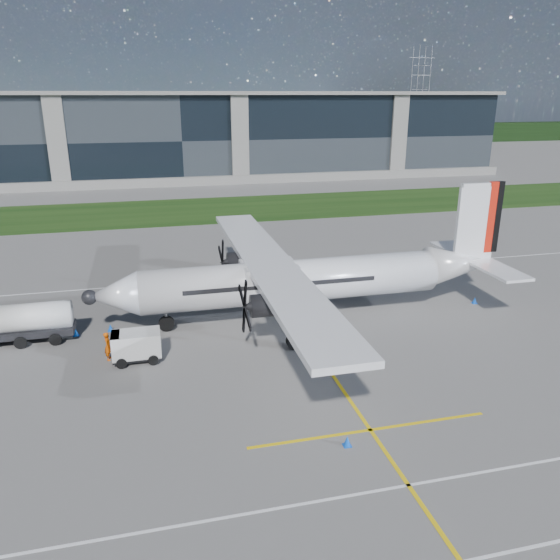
{
  "coord_description": "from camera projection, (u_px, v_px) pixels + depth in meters",
  "views": [
    {
      "loc": [
        -6.51,
        -26.64,
        15.23
      ],
      "look_at": [
        2.11,
        8.5,
        2.83
      ],
      "focal_mm": 35.0,
      "sensor_mm": 36.0,
      "label": 1
    }
  ],
  "objects": [
    {
      "name": "fuel_tanker_truck",
      "position": [
        11.0,
        324.0,
        34.75
      ],
      "size": [
        6.86,
        2.23,
        2.57
      ],
      "primitive_type": null,
      "color": "silver",
      "rests_on": "ground"
    },
    {
      "name": "safety_cone_fwd",
      "position": [
        76.0,
        332.0,
        36.1
      ],
      "size": [
        0.36,
        0.36,
        0.5
      ],
      "primitive_type": "cone",
      "color": "blue",
      "rests_on": "ground"
    },
    {
      "name": "baggage_tug",
      "position": [
        137.0,
        346.0,
        32.57
      ],
      "size": [
        3.04,
        1.82,
        1.82
      ],
      "primitive_type": null,
      "color": "silver",
      "rests_on": "ground"
    },
    {
      "name": "safety_cone_stbdwing",
      "position": [
        238.0,
        259.0,
        52.14
      ],
      "size": [
        0.36,
        0.36,
        0.5
      ],
      "primitive_type": "cone",
      "color": "blue",
      "rests_on": "ground"
    },
    {
      "name": "safety_cone_nose_stbd",
      "position": [
        110.0,
        328.0,
        36.81
      ],
      "size": [
        0.36,
        0.36,
        0.5
      ],
      "primitive_type": "cone",
      "color": "blue",
      "rests_on": "ground"
    },
    {
      "name": "safety_cone_tail",
      "position": [
        475.0,
        300.0,
        41.68
      ],
      "size": [
        0.36,
        0.36,
        0.5
      ],
      "primitive_type": "cone",
      "color": "blue",
      "rests_on": "ground"
    },
    {
      "name": "pylon_east",
      "position": [
        419.0,
        94.0,
        182.98
      ],
      "size": [
        9.0,
        4.6,
        30.0
      ],
      "primitive_type": null,
      "color": "gray",
      "rests_on": "ground"
    },
    {
      "name": "ground_crew_person",
      "position": [
        108.0,
        344.0,
        32.64
      ],
      "size": [
        0.69,
        0.89,
        2.03
      ],
      "primitive_type": "imported",
      "rotation": [
        0.0,
        0.0,
        1.45
      ],
      "color": "#F25907",
      "rests_on": "ground"
    },
    {
      "name": "turboprop_aircraft",
      "position": [
        308.0,
        256.0,
        37.66
      ],
      "size": [
        29.6,
        30.7,
        9.21
      ],
      "primitive_type": null,
      "color": "white",
      "rests_on": "ground"
    },
    {
      "name": "terminal_building",
      "position": [
        178.0,
        137.0,
        101.95
      ],
      "size": [
        120.0,
        20.0,
        15.0
      ],
      "primitive_type": "cube",
      "color": "black",
      "rests_on": "ground"
    },
    {
      "name": "grass_strip",
      "position": [
        197.0,
        210.0,
        74.97
      ],
      "size": [
        400.0,
        18.0,
        0.04
      ],
      "primitive_type": "cube",
      "color": "black",
      "rests_on": "ground"
    },
    {
      "name": "safety_cone_nose_port",
      "position": [
        118.0,
        344.0,
        34.45
      ],
      "size": [
        0.36,
        0.36,
        0.5
      ],
      "primitive_type": "cone",
      "color": "blue",
      "rests_on": "ground"
    },
    {
      "name": "ground",
      "position": [
        203.0,
        223.0,
        67.63
      ],
      "size": [
        400.0,
        400.0,
        0.0
      ],
      "primitive_type": "plane",
      "color": "slate",
      "rests_on": "ground"
    },
    {
      "name": "safety_cone_portwing",
      "position": [
        347.0,
        441.0,
        24.8
      ],
      "size": [
        0.36,
        0.36,
        0.5
      ],
      "primitive_type": "cone",
      "color": "blue",
      "rests_on": "ground"
    },
    {
      "name": "yellow_taxiway_centerline",
      "position": [
        287.0,
        309.0,
        40.74
      ],
      "size": [
        0.2,
        70.0,
        0.01
      ],
      "primitive_type": "cube",
      "color": "yellow",
      "rests_on": "ground"
    },
    {
      "name": "tree_line",
      "position": [
        165.0,
        138.0,
        158.54
      ],
      "size": [
        400.0,
        6.0,
        6.0
      ],
      "primitive_type": "cube",
      "color": "black",
      "rests_on": "ground"
    }
  ]
}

